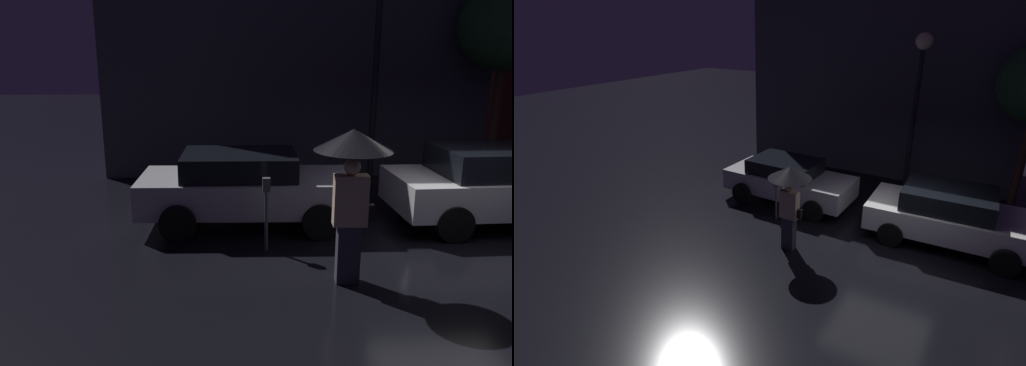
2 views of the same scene
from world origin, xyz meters
TOP-DOWN VIEW (x-y plane):
  - ground_plane at (0.00, 0.00)m, footprint 60.00×60.00m
  - building_facade_left at (-2.15, 6.50)m, footprint 9.68×3.00m
  - parked_car_silver at (-3.52, 1.43)m, footprint 3.95×1.88m
  - parked_car_white at (1.19, 1.30)m, footprint 4.16×2.04m
  - pedestrian_with_umbrella at (-2.17, -1.05)m, footprint 1.04×1.04m
  - parking_meter at (-3.23, 0.16)m, footprint 0.12×0.10m
  - street_lamp_near at (-0.54, 3.94)m, footprint 0.49×0.49m
  - street_tree at (2.52, 4.31)m, footprint 2.13×2.13m

SIDE VIEW (x-z plane):
  - ground_plane at x=0.00m, z-range 0.00..0.00m
  - parked_car_silver at x=-3.52m, z-range 0.04..1.40m
  - parking_meter at x=-3.23m, z-range 0.15..1.35m
  - parked_car_white at x=1.19m, z-range 0.03..1.48m
  - pedestrian_with_umbrella at x=-2.17m, z-range 0.60..2.76m
  - street_lamp_near at x=-0.54m, z-range 1.19..6.18m
  - street_tree at x=2.52m, z-range 1.30..6.10m
  - building_facade_left at x=-2.15m, z-range 0.00..7.77m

